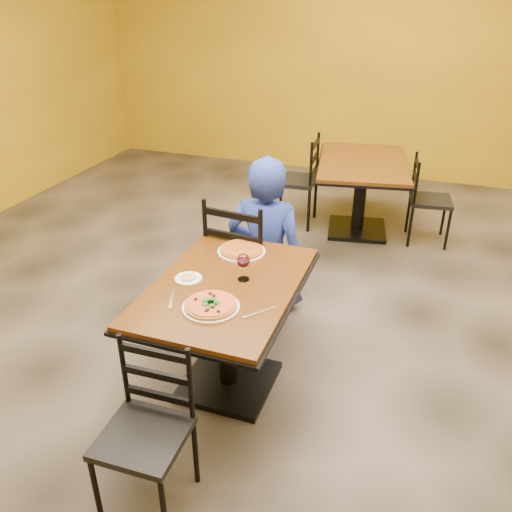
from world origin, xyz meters
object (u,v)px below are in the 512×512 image
at_px(plate_far, 242,251).
at_px(wine_glass, 243,266).
at_px(diner, 266,235).
at_px(pizza_far, 241,249).
at_px(chair_main_near, 143,438).
at_px(table_main, 227,311).
at_px(chair_second_left, 295,181).
at_px(pizza_main, 211,305).
at_px(chair_second_right, 431,201).
at_px(side_plate, 188,279).
at_px(table_second, 361,180).
at_px(chair_main_far, 246,260).
at_px(plate_main, 211,307).

xyz_separation_m(plate_far, wine_glass, (0.14, -0.33, 0.08)).
bearing_deg(diner, pizza_far, 90.15).
bearing_deg(chair_main_near, table_main, 85.70).
distance_m(chair_second_left, pizza_main, 2.91).
height_order(chair_second_right, diner, diner).
relative_size(diner, wine_glass, 6.79).
bearing_deg(chair_second_left, side_plate, -1.82).
height_order(table_second, chair_second_left, chair_second_left).
xyz_separation_m(table_main, chair_main_far, (-0.15, 0.74, -0.05)).
xyz_separation_m(table_main, wine_glass, (0.08, 0.08, 0.28)).
height_order(chair_second_left, side_plate, chair_second_left).
height_order(table_second, diner, diner).
height_order(chair_main_near, plate_main, chair_main_near).
bearing_deg(plate_far, chair_second_right, 63.44).
relative_size(chair_second_left, side_plate, 5.86).
relative_size(pizza_main, wine_glass, 1.58).
distance_m(table_main, chair_main_near, 0.93).
height_order(table_main, table_second, same).
distance_m(table_main, side_plate, 0.30).
relative_size(chair_second_left, plate_far, 3.03).
relative_size(table_main, plate_far, 3.97).
height_order(chair_main_far, plate_main, chair_main_far).
distance_m(plate_far, pizza_far, 0.02).
relative_size(chair_main_far, chair_second_right, 1.20).
height_order(pizza_main, side_plate, pizza_main).
bearing_deg(diner, plate_main, 92.48).
relative_size(diner, pizza_main, 4.30).
bearing_deg(table_main, pizza_main, -84.97).
bearing_deg(pizza_far, wine_glass, -67.16).
height_order(chair_second_right, side_plate, chair_second_right).
height_order(table_second, chair_second_right, chair_second_right).
height_order(diner, wine_glass, diner).
height_order(table_main, chair_second_right, chair_second_right).
relative_size(chair_main_far, wine_glass, 5.64).
bearing_deg(side_plate, pizza_main, -43.38).
relative_size(plate_far, side_plate, 1.94).
relative_size(plate_main, side_plate, 1.94).
height_order(plate_far, side_plate, same).
bearing_deg(pizza_main, table_main, 95.03).
xyz_separation_m(chair_second_left, plate_far, (0.25, -2.21, 0.29)).
bearing_deg(wine_glass, plate_far, 112.84).
bearing_deg(wine_glass, diner, 100.14).
distance_m(chair_main_far, pizza_far, 0.44).
relative_size(side_plate, wine_glass, 0.89).
distance_m(table_second, chair_main_far, 1.95).
relative_size(chair_main_far, diner, 0.83).
bearing_deg(table_main, wine_glass, 43.21).
xyz_separation_m(chair_second_left, plate_main, (0.33, -2.88, 0.29)).
bearing_deg(table_main, chair_second_right, 68.10).
relative_size(chair_second_left, chair_second_right, 1.11).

